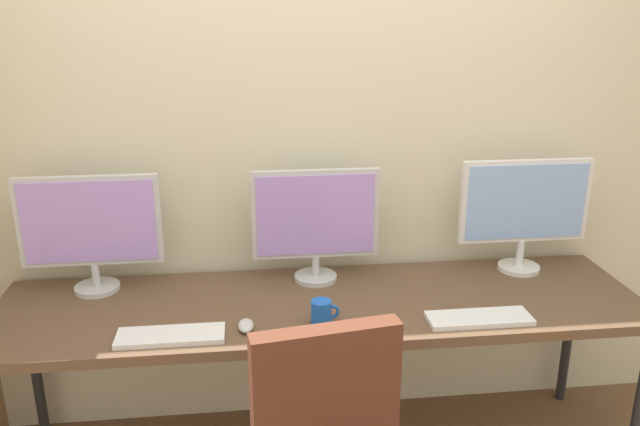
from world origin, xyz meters
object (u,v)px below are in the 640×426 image
object	(u,v)px
monitor_center	(315,220)
computer_mouse	(246,326)
coffee_mug	(322,312)
keyboard_right	(479,318)
monitor_left	(90,227)
keyboard_left	(171,336)
monitor_right	(525,207)
desk	(321,312)

from	to	relation	value
monitor_center	computer_mouse	distance (m)	0.56
coffee_mug	keyboard_right	bearing A→B (deg)	-4.80
monitor_left	keyboard_right	world-z (taller)	monitor_left
keyboard_left	coffee_mug	distance (m)	0.54
monitor_right	desk	bearing A→B (deg)	-166.73
monitor_left	keyboard_left	bearing A→B (deg)	-52.45
keyboard_left	computer_mouse	world-z (taller)	computer_mouse
monitor_left	monitor_center	xyz separation A→B (m)	(0.90, -0.00, -0.01)
monitor_left	keyboard_left	xyz separation A→B (m)	(0.34, -0.44, -0.26)
monitor_center	coffee_mug	world-z (taller)	monitor_center
monitor_left	coffee_mug	world-z (taller)	monitor_left
keyboard_left	keyboard_right	size ratio (longest dim) A/B	0.98
keyboard_right	monitor_center	bearing A→B (deg)	141.70
monitor_right	keyboard_right	xyz separation A→B (m)	(-0.34, -0.44, -0.28)
monitor_center	computer_mouse	world-z (taller)	monitor_center
desk	computer_mouse	xyz separation A→B (m)	(-0.30, -0.20, 0.06)
monitor_left	computer_mouse	size ratio (longest dim) A/B	5.82
monitor_center	keyboard_right	distance (m)	0.76
desk	monitor_center	distance (m)	0.38
computer_mouse	coffee_mug	distance (m)	0.28
desk	keyboard_right	world-z (taller)	keyboard_right
monitor_left	coffee_mug	size ratio (longest dim) A/B	5.27
monitor_left	keyboard_left	world-z (taller)	monitor_left
keyboard_right	monitor_right	bearing A→B (deg)	52.45
desk	keyboard_left	distance (m)	0.61
keyboard_left	computer_mouse	bearing A→B (deg)	7.08
desk	keyboard_right	distance (m)	0.61
desk	monitor_left	bearing A→B (deg)	166.72
computer_mouse	monitor_center	bearing A→B (deg)	54.04
desk	computer_mouse	world-z (taller)	computer_mouse
monitor_center	keyboard_left	world-z (taller)	monitor_center
keyboard_right	keyboard_left	bearing A→B (deg)	180.00
coffee_mug	keyboard_left	bearing A→B (deg)	-174.85
monitor_left	monitor_center	size ratio (longest dim) A/B	1.06
desk	computer_mouse	bearing A→B (deg)	-146.41
desk	coffee_mug	size ratio (longest dim) A/B	23.99
monitor_center	computer_mouse	xyz separation A→B (m)	(-0.30, -0.41, -0.25)
desk	monitor_right	distance (m)	0.98
monitor_left	keyboard_left	size ratio (longest dim) A/B	1.49
computer_mouse	monitor_left	bearing A→B (deg)	145.80
desk	monitor_right	xyz separation A→B (m)	(0.90, 0.21, 0.33)
monitor_center	keyboard_left	size ratio (longest dim) A/B	1.40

